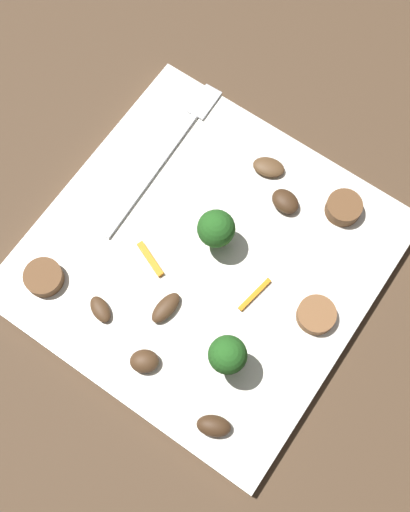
{
  "coord_description": "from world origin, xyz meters",
  "views": [
    {
      "loc": [
        -0.15,
        -0.11,
        0.56
      ],
      "look_at": [
        0.0,
        0.0,
        0.01
      ],
      "focal_mm": 46.57,
      "sensor_mm": 36.0,
      "label": 1
    }
  ],
  "objects_px": {
    "sausage_slice_2": "(44,277)",
    "mushroom_4": "(214,426)",
    "plate": "(205,259)",
    "mushroom_2": "(144,361)",
    "broccoli_floret_1": "(221,232)",
    "fork": "(171,148)",
    "mushroom_5": "(165,307)",
    "mushroom_3": "(272,169)",
    "pepper_strip_0": "(255,295)",
    "mushroom_1": "(285,201)",
    "broccoli_floret_0": "(228,355)",
    "sausage_slice_0": "(316,315)",
    "sausage_slice_1": "(344,208)",
    "mushroom_0": "(100,309)",
    "pepper_strip_1": "(150,259)"
  },
  "relations": [
    {
      "from": "fork",
      "to": "broccoli_floret_0",
      "type": "height_order",
      "value": "broccoli_floret_0"
    },
    {
      "from": "mushroom_1",
      "to": "mushroom_3",
      "type": "distance_m",
      "value": 0.03
    },
    {
      "from": "mushroom_3",
      "to": "plate",
      "type": "bearing_deg",
      "value": 177.76
    },
    {
      "from": "broccoli_floret_0",
      "to": "sausage_slice_0",
      "type": "xyz_separation_m",
      "value": [
        0.08,
        -0.04,
        -0.03
      ]
    },
    {
      "from": "sausage_slice_0",
      "to": "sausage_slice_1",
      "type": "height_order",
      "value": "sausage_slice_1"
    },
    {
      "from": "plate",
      "to": "broccoli_floret_1",
      "type": "bearing_deg",
      "value": -16.55
    },
    {
      "from": "broccoli_floret_1",
      "to": "mushroom_5",
      "type": "bearing_deg",
      "value": 175.5
    },
    {
      "from": "broccoli_floret_1",
      "to": "sausage_slice_2",
      "type": "bearing_deg",
      "value": 136.6
    },
    {
      "from": "mushroom_0",
      "to": "mushroom_1",
      "type": "distance_m",
      "value": 0.19
    },
    {
      "from": "mushroom_3",
      "to": "mushroom_1",
      "type": "bearing_deg",
      "value": -127.85
    },
    {
      "from": "broccoli_floret_0",
      "to": "sausage_slice_2",
      "type": "height_order",
      "value": "broccoli_floret_0"
    },
    {
      "from": "mushroom_0",
      "to": "plate",
      "type": "bearing_deg",
      "value": -26.32
    },
    {
      "from": "sausage_slice_2",
      "to": "mushroom_3",
      "type": "xyz_separation_m",
      "value": [
        0.2,
        -0.11,
        -0.0
      ]
    },
    {
      "from": "mushroom_3",
      "to": "pepper_strip_0",
      "type": "distance_m",
      "value": 0.12
    },
    {
      "from": "broccoli_floret_0",
      "to": "sausage_slice_1",
      "type": "relative_size",
      "value": 1.7
    },
    {
      "from": "sausage_slice_0",
      "to": "sausage_slice_2",
      "type": "distance_m",
      "value": 0.23
    },
    {
      "from": "mushroom_2",
      "to": "mushroom_3",
      "type": "height_order",
      "value": "mushroom_2"
    },
    {
      "from": "mushroom_0",
      "to": "mushroom_1",
      "type": "height_order",
      "value": "mushroom_1"
    },
    {
      "from": "sausage_slice_2",
      "to": "mushroom_4",
      "type": "relative_size",
      "value": 1.2
    },
    {
      "from": "broccoli_floret_0",
      "to": "mushroom_0",
      "type": "bearing_deg",
      "value": 101.68
    },
    {
      "from": "pepper_strip_1",
      "to": "mushroom_5",
      "type": "bearing_deg",
      "value": -128.0
    },
    {
      "from": "mushroom_1",
      "to": "mushroom_2",
      "type": "distance_m",
      "value": 0.19
    },
    {
      "from": "mushroom_1",
      "to": "broccoli_floret_0",
      "type": "bearing_deg",
      "value": -166.02
    },
    {
      "from": "plate",
      "to": "mushroom_2",
      "type": "relative_size",
      "value": 11.81
    },
    {
      "from": "broccoli_floret_0",
      "to": "mushroom_3",
      "type": "xyz_separation_m",
      "value": [
        0.17,
        0.06,
        -0.03
      ]
    },
    {
      "from": "broccoli_floret_1",
      "to": "mushroom_5",
      "type": "distance_m",
      "value": 0.08
    },
    {
      "from": "mushroom_3",
      "to": "mushroom_5",
      "type": "height_order",
      "value": "mushroom_5"
    },
    {
      "from": "broccoli_floret_0",
      "to": "mushroom_1",
      "type": "xyz_separation_m",
      "value": [
        0.15,
        0.04,
        -0.03
      ]
    },
    {
      "from": "mushroom_5",
      "to": "broccoli_floret_1",
      "type": "bearing_deg",
      "value": -4.5
    },
    {
      "from": "broccoli_floret_0",
      "to": "plate",
      "type": "bearing_deg",
      "value": 45.2
    },
    {
      "from": "broccoli_floret_0",
      "to": "mushroom_0",
      "type": "relative_size",
      "value": 2.13
    },
    {
      "from": "sausage_slice_2",
      "to": "sausage_slice_1",
      "type": "bearing_deg",
      "value": -41.57
    },
    {
      "from": "fork",
      "to": "mushroom_5",
      "type": "distance_m",
      "value": 0.15
    },
    {
      "from": "sausage_slice_0",
      "to": "sausage_slice_2",
      "type": "relative_size",
      "value": 0.99
    },
    {
      "from": "mushroom_0",
      "to": "mushroom_2",
      "type": "xyz_separation_m",
      "value": [
        -0.01,
        -0.06,
        0.0
      ]
    },
    {
      "from": "sausage_slice_2",
      "to": "pepper_strip_1",
      "type": "height_order",
      "value": "sausage_slice_2"
    },
    {
      "from": "mushroom_3",
      "to": "mushroom_5",
      "type": "xyz_separation_m",
      "value": [
        -0.16,
        0.0,
        0.0
      ]
    },
    {
      "from": "sausage_slice_2",
      "to": "mushroom_5",
      "type": "height_order",
      "value": "sausage_slice_2"
    },
    {
      "from": "sausage_slice_0",
      "to": "mushroom_1",
      "type": "relative_size",
      "value": 1.24
    },
    {
      "from": "mushroom_2",
      "to": "mushroom_3",
      "type": "distance_m",
      "value": 0.21
    },
    {
      "from": "broccoli_floret_1",
      "to": "sausage_slice_1",
      "type": "xyz_separation_m",
      "value": [
        0.09,
        -0.07,
        -0.02
      ]
    },
    {
      "from": "sausage_slice_1",
      "to": "broccoli_floret_1",
      "type": "bearing_deg",
      "value": 140.93
    },
    {
      "from": "mushroom_1",
      "to": "mushroom_4",
      "type": "distance_m",
      "value": 0.21
    },
    {
      "from": "mushroom_2",
      "to": "pepper_strip_1",
      "type": "bearing_deg",
      "value": 33.29
    },
    {
      "from": "broccoli_floret_0",
      "to": "mushroom_4",
      "type": "bearing_deg",
      "value": -157.07
    },
    {
      "from": "broccoli_floret_0",
      "to": "pepper_strip_0",
      "type": "height_order",
      "value": "broccoli_floret_0"
    },
    {
      "from": "broccoli_floret_1",
      "to": "mushroom_0",
      "type": "bearing_deg",
      "value": 155.1
    },
    {
      "from": "sausage_slice_1",
      "to": "pepper_strip_0",
      "type": "relative_size",
      "value": 0.85
    },
    {
      "from": "sausage_slice_0",
      "to": "mushroom_4",
      "type": "height_order",
      "value": "mushroom_4"
    },
    {
      "from": "broccoli_floret_1",
      "to": "pepper_strip_1",
      "type": "distance_m",
      "value": 0.07
    }
  ]
}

